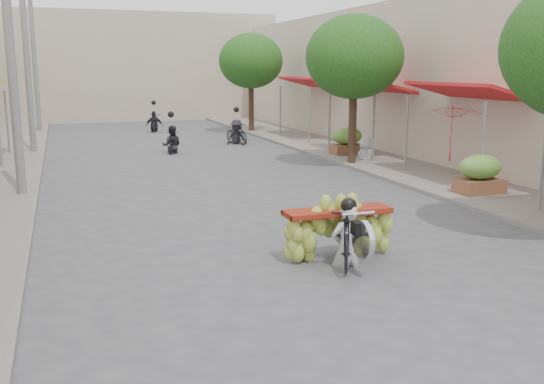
{
  "coord_description": "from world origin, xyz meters",
  "views": [
    {
      "loc": [
        -4.3,
        -5.22,
        3.41
      ],
      "look_at": [
        -0.59,
        5.43,
        1.1
      ],
      "focal_mm": 40.0,
      "sensor_mm": 36.0,
      "label": 1
    }
  ],
  "objects": [
    {
      "name": "sidewalk_right",
      "position": [
        7.0,
        15.0,
        0.06
      ],
      "size": [
        4.0,
        60.0,
        0.12
      ],
      "primitive_type": "cube",
      "color": "slate",
      "rests_on": "ground"
    },
    {
      "name": "bg_motorbike_c",
      "position": [
        0.54,
        28.26,
        0.79
      ],
      "size": [
        1.06,
        1.73,
        1.95
      ],
      "color": "black",
      "rests_on": "ground"
    },
    {
      "name": "shophouse_row_right",
      "position": [
        11.99,
        14.0,
        3.0
      ],
      "size": [
        9.77,
        40.0,
        6.0
      ],
      "color": "beige",
      "rests_on": "ground"
    },
    {
      "name": "street_tree_mid",
      "position": [
        5.4,
        14.0,
        3.78
      ],
      "size": [
        3.4,
        3.4,
        5.25
      ],
      "color": "#3A2719",
      "rests_on": "ground"
    },
    {
      "name": "banana_motorbike",
      "position": [
        0.31,
        4.18,
        0.69
      ],
      "size": [
        2.2,
        1.94,
        2.03
      ],
      "color": "black",
      "rests_on": "ground"
    },
    {
      "name": "produce_crate_mid",
      "position": [
        6.2,
        8.0,
        0.71
      ],
      "size": [
        1.2,
        0.88,
        1.16
      ],
      "color": "brown",
      "rests_on": "ground"
    },
    {
      "name": "bg_motorbike_b",
      "position": [
        3.26,
        21.41,
        0.85
      ],
      "size": [
        1.18,
        1.7,
        1.95
      ],
      "color": "black",
      "rests_on": "ground"
    },
    {
      "name": "street_tree_far",
      "position": [
        5.4,
        26.0,
        3.78
      ],
      "size": [
        3.4,
        3.4,
        5.25
      ],
      "color": "#3A2719",
      "rests_on": "ground"
    },
    {
      "name": "utility_pole_mid",
      "position": [
        -5.4,
        12.0,
        4.03
      ],
      "size": [
        0.6,
        0.24,
        8.0
      ],
      "color": "slate",
      "rests_on": "ground"
    },
    {
      "name": "ground",
      "position": [
        0.0,
        0.0,
        0.0
      ],
      "size": [
        120.0,
        120.0,
        0.0
      ],
      "primitive_type": "plane",
      "color": "#4F5054",
      "rests_on": "ground"
    },
    {
      "name": "pedestrian",
      "position": [
        6.24,
        14.55,
        0.93
      ],
      "size": [
        0.86,
        0.59,
        1.61
      ],
      "rotation": [
        0.0,
        0.0,
        3.29
      ],
      "color": "silver",
      "rests_on": "ground"
    },
    {
      "name": "market_umbrella",
      "position": [
        6.22,
        9.33,
        2.41
      ],
      "size": [
        2.27,
        2.27,
        1.63
      ],
      "rotation": [
        0.0,
        0.0,
        0.33
      ],
      "color": "red",
      "rests_on": "ground"
    },
    {
      "name": "produce_crate_far",
      "position": [
        6.2,
        16.0,
        0.71
      ],
      "size": [
        1.2,
        0.88,
        1.16
      ],
      "color": "brown",
      "rests_on": "ground"
    },
    {
      "name": "utility_pole_far",
      "position": [
        -5.4,
        21.0,
        4.03
      ],
      "size": [
        0.6,
        0.24,
        8.0
      ],
      "color": "slate",
      "rests_on": "ground"
    },
    {
      "name": "utility_pole_back",
      "position": [
        -5.4,
        30.0,
        4.03
      ],
      "size": [
        0.6,
        0.24,
        8.0
      ],
      "color": "slate",
      "rests_on": "ground"
    },
    {
      "name": "bg_motorbike_a",
      "position": [
        -0.07,
        19.39,
        0.78
      ],
      "size": [
        0.92,
        1.54,
        1.95
      ],
      "color": "black",
      "rests_on": "ground"
    },
    {
      "name": "far_building",
      "position": [
        0.0,
        38.0,
        3.5
      ],
      "size": [
        20.0,
        6.0,
        7.0
      ],
      "primitive_type": "cube",
      "color": "#B4A38E",
      "rests_on": "ground"
    }
  ]
}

